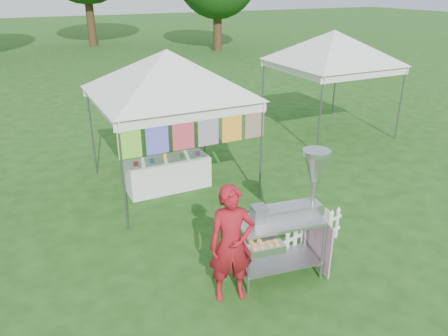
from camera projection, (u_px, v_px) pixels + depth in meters
ground at (249, 268)px, 7.00m from camera, size 120.00×120.00×0.00m
canopy_main at (167, 50)px, 8.71m from camera, size 4.24×4.24×3.45m
canopy_right at (335, 30)px, 12.20m from camera, size 4.24×4.24×3.45m
donut_cart at (295, 206)px, 6.44m from camera, size 1.55×0.96×2.01m
vendor at (231, 244)px, 6.04m from camera, size 0.73×0.58×1.77m
picket_fence at (313, 235)px, 7.38m from camera, size 1.42×0.32×0.56m
display_table at (168, 174)px, 9.60m from camera, size 1.80×0.70×0.69m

